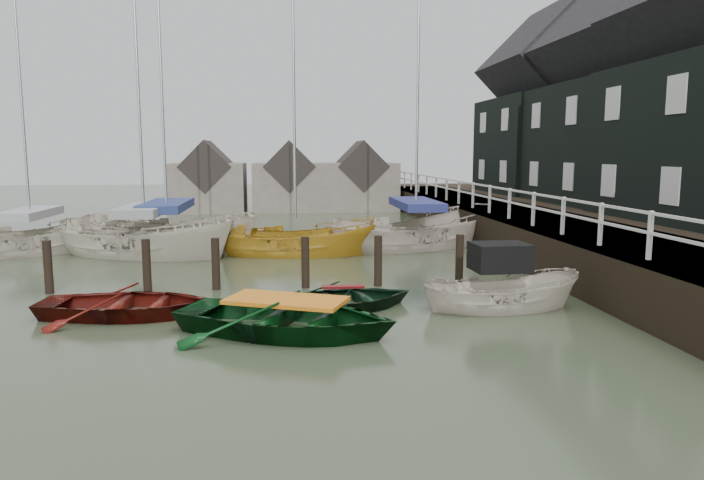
{
  "coord_description": "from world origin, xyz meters",
  "views": [
    {
      "loc": [
        0.64,
        -13.83,
        3.67
      ],
      "look_at": [
        2.39,
        2.24,
        1.4
      ],
      "focal_mm": 32.0,
      "sensor_mm": 36.0,
      "label": 1
    }
  ],
  "objects": [
    {
      "name": "sailboat_a",
      "position": [
        -4.33,
        9.1,
        0.06
      ],
      "size": [
        7.61,
        5.37,
        12.08
      ],
      "rotation": [
        0.0,
        0.0,
        1.15
      ],
      "color": "beige",
      "rests_on": "ground"
    },
    {
      "name": "mooring_pilings",
      "position": [
        -1.11,
        3.0,
        0.5
      ],
      "size": [
        13.72,
        0.22,
        1.8
      ],
      "color": "black",
      "rests_on": "ground"
    },
    {
      "name": "motorboat",
      "position": [
        5.7,
        0.12,
        0.12
      ],
      "size": [
        3.86,
        1.6,
        2.28
      ],
      "rotation": [
        0.0,
        0.0,
        1.62
      ],
      "color": "#C0B4A4",
      "rests_on": "ground"
    },
    {
      "name": "ground",
      "position": [
        0.0,
        0.0,
        0.0
      ],
      "size": [
        120.0,
        120.0,
        0.0
      ],
      "primitive_type": "plane",
      "color": "#313B25",
      "rests_on": "ground"
    },
    {
      "name": "pier",
      "position": [
        9.48,
        10.0,
        0.71
      ],
      "size": [
        3.04,
        32.0,
        2.7
      ],
      "color": "black",
      "rests_on": "ground"
    },
    {
      "name": "rowboat_green",
      "position": [
        0.66,
        -1.37,
        0.0
      ],
      "size": [
        5.5,
        4.81,
        0.95
      ],
      "primitive_type": "imported",
      "rotation": [
        0.0,
        0.0,
        1.17
      ],
      "color": "#083211",
      "rests_on": "ground"
    },
    {
      "name": "sailboat_b",
      "position": [
        -3.7,
        10.03,
        0.06
      ],
      "size": [
        7.9,
        5.53,
        12.97
      ],
      "rotation": [
        0.0,
        0.0,
        1.16
      ],
      "color": "beige",
      "rests_on": "ground"
    },
    {
      "name": "sailboat_e",
      "position": [
        -8.57,
        10.01,
        0.06
      ],
      "size": [
        6.73,
        4.65,
        10.25
      ],
      "rotation": [
        0.0,
        0.0,
        1.97
      ],
      "color": "beige",
      "rests_on": "ground"
    },
    {
      "name": "sailboat_c",
      "position": [
        1.05,
        8.79,
        0.01
      ],
      "size": [
        6.46,
        3.17,
        10.82
      ],
      "rotation": [
        0.0,
        0.0,
        1.43
      ],
      "color": "#B68722",
      "rests_on": "ground"
    },
    {
      "name": "rowboat_red",
      "position": [
        -2.87,
        0.43,
        0.0
      ],
      "size": [
        4.19,
        3.15,
        0.82
      ],
      "primitive_type": "imported",
      "rotation": [
        0.0,
        0.0,
        1.49
      ],
      "color": "#50110B",
      "rests_on": "ground"
    },
    {
      "name": "land_strip",
      "position": [
        15.0,
        10.0,
        0.0
      ],
      "size": [
        14.0,
        38.0,
        1.5
      ],
      "primitive_type": "cube",
      "color": "black",
      "rests_on": "ground"
    },
    {
      "name": "quay_houses",
      "position": [
        14.99,
        8.66,
        5.68
      ],
      "size": [
        6.52,
        28.14,
        10.01
      ],
      "color": "black",
      "rests_on": "ground"
    },
    {
      "name": "rowboat_dkgreen",
      "position": [
        2.0,
        0.56,
        0.0
      ],
      "size": [
        4.06,
        3.36,
        0.73
      ],
      "primitive_type": "imported",
      "rotation": [
        0.0,
        0.0,
        1.84
      ],
      "color": "black",
      "rests_on": "ground"
    },
    {
      "name": "far_sheds",
      "position": [
        0.83,
        26.0,
        1.86
      ],
      "size": [
        14.0,
        4.08,
        4.39
      ],
      "color": "#665B51",
      "rests_on": "ground"
    },
    {
      "name": "sailboat_d",
      "position": [
        5.74,
        9.99,
        0.06
      ],
      "size": [
        7.86,
        5.26,
        13.47
      ],
      "rotation": [
        0.0,
        0.0,
        1.94
      ],
      "color": "beige",
      "rests_on": "ground"
    }
  ]
}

